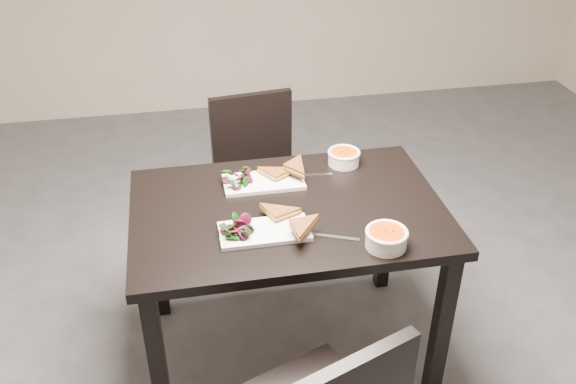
% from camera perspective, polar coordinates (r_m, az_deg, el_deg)
% --- Properties ---
extents(ground, '(5.00, 5.00, 0.00)m').
position_cam_1_polar(ground, '(3.06, 6.81, -10.88)').
color(ground, '#47474C').
rests_on(ground, ground).
extents(table, '(1.20, 0.80, 0.75)m').
position_cam_1_polar(table, '(2.46, 0.00, -3.34)').
color(table, black).
rests_on(table, ground).
extents(chair_far, '(0.47, 0.47, 0.85)m').
position_cam_1_polar(chair_far, '(3.18, -2.72, 2.09)').
color(chair_far, black).
rests_on(chair_far, ground).
extents(plate_near, '(0.33, 0.16, 0.02)m').
position_cam_1_polar(plate_near, '(2.26, -2.16, -3.62)').
color(plate_near, white).
rests_on(plate_near, table).
extents(sandwich_near, '(0.20, 0.17, 0.05)m').
position_cam_1_polar(sandwich_near, '(2.26, -0.60, -2.51)').
color(sandwich_near, brown).
rests_on(sandwich_near, plate_near).
extents(salad_near, '(0.10, 0.09, 0.04)m').
position_cam_1_polar(salad_near, '(2.23, -4.71, -3.25)').
color(salad_near, black).
rests_on(salad_near, plate_near).
extents(soup_bowl_near, '(0.15, 0.15, 0.07)m').
position_cam_1_polar(soup_bowl_near, '(2.20, 8.97, -4.12)').
color(soup_bowl_near, white).
rests_on(soup_bowl_near, table).
extents(cutlery_near, '(0.17, 0.08, 0.00)m').
position_cam_1_polar(cutlery_near, '(2.25, 4.26, -4.10)').
color(cutlery_near, silver).
rests_on(cutlery_near, table).
extents(plate_far, '(0.32, 0.16, 0.02)m').
position_cam_1_polar(plate_far, '(2.55, -2.24, 0.92)').
color(plate_far, white).
rests_on(plate_far, table).
extents(sandwich_far, '(0.20, 0.19, 0.05)m').
position_cam_1_polar(sandwich_far, '(2.52, -0.75, 1.56)').
color(sandwich_far, brown).
rests_on(sandwich_far, plate_far).
extents(salad_far, '(0.10, 0.09, 0.04)m').
position_cam_1_polar(salad_far, '(2.52, -4.50, 1.29)').
color(salad_far, black).
rests_on(salad_far, plate_far).
extents(soup_bowl_far, '(0.14, 0.14, 0.06)m').
position_cam_1_polar(soup_bowl_far, '(2.68, 5.11, 3.23)').
color(soup_bowl_far, white).
rests_on(soup_bowl_far, table).
extents(cutlery_far, '(0.18, 0.04, 0.00)m').
position_cam_1_polar(cutlery_far, '(2.61, 2.07, 1.56)').
color(cutlery_far, silver).
rests_on(cutlery_far, table).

